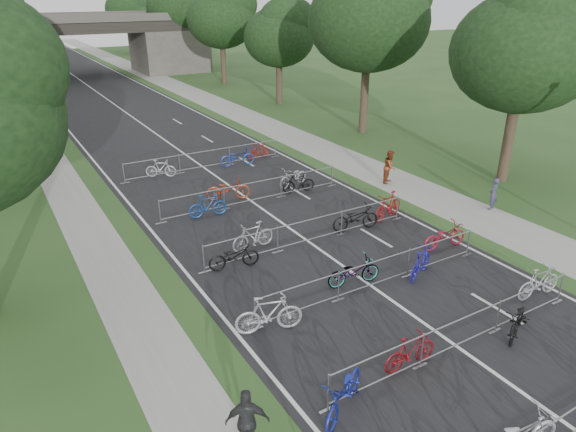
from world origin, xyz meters
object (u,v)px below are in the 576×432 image
at_px(pedestrian_c, 247,422).
at_px(overpass_bridge, 72,46).
at_px(pedestrian_b, 390,167).
at_px(pedestrian_a, 493,194).

bearing_deg(pedestrian_c, overpass_bridge, -69.56).
bearing_deg(pedestrian_b, overpass_bridge, 68.67).
bearing_deg(pedestrian_a, pedestrian_b, -91.28).
relative_size(overpass_bridge, pedestrian_b, 17.57).
height_order(overpass_bridge, pedestrian_a, overpass_bridge).
height_order(overpass_bridge, pedestrian_c, overpass_bridge).
xyz_separation_m(pedestrian_a, pedestrian_c, (-16.00, -6.46, 0.06)).
distance_m(pedestrian_a, pedestrian_b, 5.51).
distance_m(overpass_bridge, pedestrian_a, 52.29).
distance_m(overpass_bridge, pedestrian_b, 46.84).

